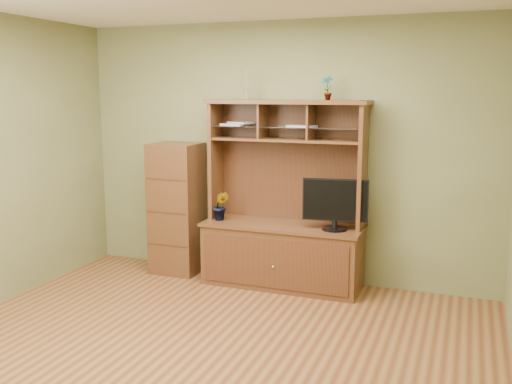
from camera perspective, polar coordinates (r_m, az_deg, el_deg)
The scene contains 8 objects.
room at distance 4.18m, azimuth -5.92°, elevation 1.22°, with size 4.54×4.04×2.74m.
media_hutch at distance 5.88m, azimuth 2.74°, elevation -4.38°, with size 1.66×0.61×1.90m.
monitor at distance 5.57m, azimuth 7.92°, elevation -1.12°, with size 0.64×0.25×0.50m.
orchid_plant at distance 5.97m, azimuth -3.53°, elevation -1.39°, with size 0.17×0.14×0.31m, color #2D5A1E.
top_plant at distance 5.65m, azimuth 7.16°, elevation 10.32°, with size 0.13×0.09×0.24m, color #2C5E21.
reed_diffuser at distance 5.91m, azimuth -0.98°, elevation 10.40°, with size 0.06×0.06×0.31m.
magazines at distance 5.87m, azimuth 0.24°, elevation 6.77°, with size 1.02×0.27×0.04m.
side_cabinet at distance 6.33m, azimuth -7.90°, elevation -1.62°, with size 0.51×0.47×1.43m.
Camera 1 is at (1.85, -3.69, 1.99)m, focal length 40.00 mm.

